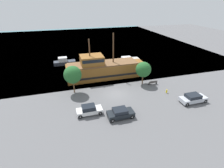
{
  "coord_description": "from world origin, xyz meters",
  "views": [
    {
      "loc": [
        -8.91,
        -27.51,
        16.39
      ],
      "look_at": [
        -0.23,
        2.0,
        1.2
      ],
      "focal_mm": 28.0,
      "sensor_mm": 36.0,
      "label": 1
    }
  ],
  "objects_px": {
    "moored_boat_outer": "(64,62)",
    "parked_car_curb_rear": "(193,98)",
    "pirate_ship": "(102,69)",
    "moored_boat_dockside": "(127,60)",
    "parked_car_curb_mid": "(120,113)",
    "bench_promenade_east": "(153,82)",
    "fire_hydrant": "(167,91)",
    "parked_car_curb_front": "(89,110)"
  },
  "relations": [
    {
      "from": "moored_boat_outer",
      "to": "parked_car_curb_rear",
      "type": "bearing_deg",
      "value": -51.87
    },
    {
      "from": "pirate_ship",
      "to": "parked_car_curb_rear",
      "type": "xyz_separation_m",
      "value": [
        12.56,
        -15.01,
        -1.25
      ]
    },
    {
      "from": "moored_boat_dockside",
      "to": "parked_car_curb_mid",
      "type": "height_order",
      "value": "parked_car_curb_mid"
    },
    {
      "from": "parked_car_curb_rear",
      "to": "bench_promenade_east",
      "type": "height_order",
      "value": "parked_car_curb_rear"
    },
    {
      "from": "parked_car_curb_mid",
      "to": "bench_promenade_east",
      "type": "distance_m",
      "value": 13.49
    },
    {
      "from": "moored_boat_outer",
      "to": "parked_car_curb_mid",
      "type": "relative_size",
      "value": 1.43
    },
    {
      "from": "pirate_ship",
      "to": "fire_hydrant",
      "type": "distance_m",
      "value": 14.85
    },
    {
      "from": "pirate_ship",
      "to": "parked_car_curb_front",
      "type": "relative_size",
      "value": 4.38
    },
    {
      "from": "moored_boat_dockside",
      "to": "parked_car_curb_front",
      "type": "bearing_deg",
      "value": -124.01
    },
    {
      "from": "parked_car_curb_mid",
      "to": "parked_car_curb_front",
      "type": "bearing_deg",
      "value": 153.58
    },
    {
      "from": "moored_boat_dockside",
      "to": "fire_hydrant",
      "type": "xyz_separation_m",
      "value": [
        0.62,
        -19.36,
        -0.16
      ]
    },
    {
      "from": "pirate_ship",
      "to": "parked_car_curb_front",
      "type": "distance_m",
      "value": 14.47
    },
    {
      "from": "moored_boat_outer",
      "to": "parked_car_curb_rear",
      "type": "xyz_separation_m",
      "value": [
        20.6,
        -26.25,
        0.01
      ]
    },
    {
      "from": "fire_hydrant",
      "to": "parked_car_curb_mid",
      "type": "bearing_deg",
      "value": -156.78
    },
    {
      "from": "pirate_ship",
      "to": "moored_boat_outer",
      "type": "xyz_separation_m",
      "value": [
        -8.05,
        11.24,
        -1.27
      ]
    },
    {
      "from": "moored_boat_outer",
      "to": "parked_car_curb_front",
      "type": "xyz_separation_m",
      "value": [
        2.67,
        -24.62,
        -0.01
      ]
    },
    {
      "from": "fire_hydrant",
      "to": "bench_promenade_east",
      "type": "distance_m",
      "value": 4.12
    },
    {
      "from": "moored_boat_dockside",
      "to": "moored_boat_outer",
      "type": "xyz_separation_m",
      "value": [
        -17.44,
        2.74,
        0.17
      ]
    },
    {
      "from": "pirate_ship",
      "to": "bench_promenade_east",
      "type": "height_order",
      "value": "pirate_ship"
    },
    {
      "from": "moored_boat_outer",
      "to": "moored_boat_dockside",
      "type": "bearing_deg",
      "value": -8.92
    },
    {
      "from": "pirate_ship",
      "to": "moored_boat_dockside",
      "type": "xyz_separation_m",
      "value": [
        9.39,
        8.5,
        -1.43
      ]
    },
    {
      "from": "pirate_ship",
      "to": "bench_promenade_east",
      "type": "xyz_separation_m",
      "value": [
        9.29,
        -6.8,
        -1.56
      ]
    },
    {
      "from": "moored_boat_dockside",
      "to": "parked_car_curb_rear",
      "type": "height_order",
      "value": "parked_car_curb_rear"
    },
    {
      "from": "parked_car_curb_front",
      "to": "bench_promenade_east",
      "type": "height_order",
      "value": "parked_car_curb_front"
    },
    {
      "from": "pirate_ship",
      "to": "moored_boat_outer",
      "type": "relative_size",
      "value": 3.04
    },
    {
      "from": "parked_car_curb_front",
      "to": "parked_car_curb_mid",
      "type": "distance_m",
      "value": 4.91
    },
    {
      "from": "parked_car_curb_mid",
      "to": "fire_hydrant",
      "type": "xyz_separation_m",
      "value": [
        10.98,
        4.71,
        -0.33
      ]
    },
    {
      "from": "moored_boat_dockside",
      "to": "moored_boat_outer",
      "type": "relative_size",
      "value": 1.14
    },
    {
      "from": "pirate_ship",
      "to": "parked_car_curb_rear",
      "type": "relative_size",
      "value": 3.75
    },
    {
      "from": "parked_car_curb_front",
      "to": "moored_boat_outer",
      "type": "bearing_deg",
      "value": 96.2
    },
    {
      "from": "moored_boat_outer",
      "to": "bench_promenade_east",
      "type": "xyz_separation_m",
      "value": [
        17.33,
        -18.04,
        -0.3
      ]
    },
    {
      "from": "parked_car_curb_mid",
      "to": "moored_boat_outer",
      "type": "bearing_deg",
      "value": 104.79
    },
    {
      "from": "moored_boat_dockside",
      "to": "parked_car_curb_mid",
      "type": "distance_m",
      "value": 26.2
    },
    {
      "from": "pirate_ship",
      "to": "parked_car_curb_front",
      "type": "bearing_deg",
      "value": -111.87
    },
    {
      "from": "fire_hydrant",
      "to": "moored_boat_dockside",
      "type": "bearing_deg",
      "value": 91.82
    },
    {
      "from": "parked_car_curb_rear",
      "to": "pirate_ship",
      "type": "bearing_deg",
      "value": 129.91
    },
    {
      "from": "pirate_ship",
      "to": "moored_boat_outer",
      "type": "distance_m",
      "value": 13.88
    },
    {
      "from": "parked_car_curb_front",
      "to": "bench_promenade_east",
      "type": "bearing_deg",
      "value": 24.16
    },
    {
      "from": "parked_car_curb_front",
      "to": "fire_hydrant",
      "type": "relative_size",
      "value": 5.22
    },
    {
      "from": "moored_boat_dockside",
      "to": "bench_promenade_east",
      "type": "bearing_deg",
      "value": -90.4
    },
    {
      "from": "bench_promenade_east",
      "to": "fire_hydrant",
      "type": "bearing_deg",
      "value": -79.9
    },
    {
      "from": "moored_boat_outer",
      "to": "parked_car_curb_mid",
      "type": "height_order",
      "value": "moored_boat_outer"
    }
  ]
}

